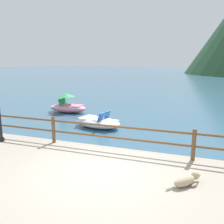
{
  "coord_description": "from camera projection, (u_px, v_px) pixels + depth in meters",
  "views": [
    {
      "loc": [
        2.34,
        -5.52,
        3.27
      ],
      "look_at": [
        -1.38,
        5.0,
        0.9
      ],
      "focal_mm": 38.38,
      "sensor_mm": 36.0,
      "label": 1
    }
  ],
  "objects": [
    {
      "name": "dog_resting",
      "position": [
        187.0,
        180.0,
        5.65
      ],
      "size": [
        0.76,
        0.85,
        0.26
      ],
      "color": "tan",
      "rests_on": "promenade_dock"
    },
    {
      "name": "dock_railing",
      "position": [
        117.0,
        133.0,
        7.75
      ],
      "size": [
        23.92,
        0.12,
        0.95
      ],
      "color": "brown",
      "rests_on": "promenade_dock"
    },
    {
      "name": "ground_plane",
      "position": [
        183.0,
        80.0,
        43.42
      ],
      "size": [
        200.0,
        200.0,
        0.0
      ],
      "primitive_type": "plane",
      "color": "#38607A"
    },
    {
      "name": "pedal_boat_1",
      "position": [
        98.0,
        122.0,
        12.06
      ],
      "size": [
        2.66,
        1.86,
        0.85
      ],
      "color": "white",
      "rests_on": "ground"
    },
    {
      "name": "pedal_boat_0",
      "position": [
        68.0,
        106.0,
        15.6
      ],
      "size": [
        2.54,
        1.27,
        1.26
      ],
      "color": "pink",
      "rests_on": "ground"
    }
  ]
}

